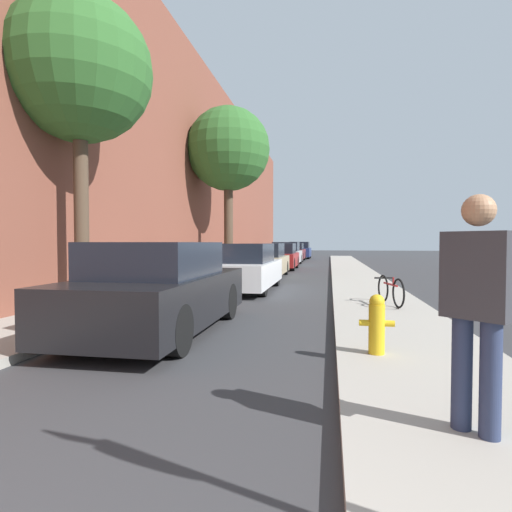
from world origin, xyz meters
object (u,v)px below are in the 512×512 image
parked_car_navy (300,251)px  pedestrian (477,299)px  street_tree_near (79,71)px  bicycle (390,290)px  parked_car_black (160,290)px  parked_car_silver (286,254)px  parked_car_maroon (293,252)px  parked_car_red (280,257)px  street_tree_far (228,150)px  fire_hydrant (377,323)px  parked_car_champagne (263,261)px  parked_car_white (243,268)px

parked_car_navy → pedestrian: 34.29m
street_tree_near → pedestrian: street_tree_near is taller
bicycle → parked_car_black: bearing=-156.5°
parked_car_silver → parked_car_navy: bearing=89.3°
parked_car_maroon → bicycle: bearing=-79.9°
street_tree_near → parked_car_black: bearing=-32.8°
parked_car_red → street_tree_far: (-1.62, -5.01, 4.71)m
parked_car_black → fire_hydrant: bearing=-19.4°
parked_car_champagne → parked_car_navy: bearing=89.7°
parked_car_champagne → pedestrian: 14.56m
parked_car_black → parked_car_silver: parked_car_silver is taller
parked_car_white → parked_car_navy: 24.98m
fire_hydrant → bicycle: (0.72, 4.07, -0.05)m
street_tree_near → fire_hydrant: size_ratio=8.88×
parked_car_red → pedestrian: size_ratio=2.35×
bicycle → parked_car_navy: bearing=85.3°
parked_car_champagne → parked_car_navy: size_ratio=1.04×
parked_car_navy → pedestrian: pedestrian is taller
street_tree_near → fire_hydrant: street_tree_near is taller
street_tree_far → pedestrian: street_tree_far is taller
street_tree_far → parked_car_silver: bearing=81.3°
parked_car_navy → parked_car_maroon: bearing=-91.8°
parked_car_navy → street_tree_near: 29.79m
parked_car_black → parked_car_champagne: bearing=90.4°
parked_car_red → pedestrian: bearing=-79.1°
parked_car_silver → parked_car_maroon: (-0.04, 5.38, -0.02)m
street_tree_near → pedestrian: (6.10, -4.71, -3.92)m
parked_car_champagne → fire_hydrant: (3.33, -12.05, -0.18)m
parked_car_white → parked_car_silver: 14.55m
parked_car_navy → fire_hydrant: parked_car_navy is taller
parked_car_champagne → parked_car_white: bearing=-88.0°
parked_car_black → parked_car_navy: 30.93m
street_tree_far → parked_car_maroon: bearing=84.6°
parked_car_maroon → parked_car_navy: 5.05m
parked_car_silver → parked_car_white: bearing=-89.3°
parked_car_black → pedestrian: size_ratio=2.54×
parked_car_champagne → fire_hydrant: parked_car_champagne is taller
parked_car_white → street_tree_far: 6.97m
parked_car_maroon → parked_car_black: bearing=-89.7°
parked_car_white → parked_car_maroon: bearing=90.6°
parked_car_white → parked_car_champagne: bearing=92.0°
parked_car_navy → pedestrian: size_ratio=2.41×
fire_hydrant → pedestrian: bearing=-77.4°
parked_car_white → fire_hydrant: (3.16, -7.10, -0.19)m
parked_car_red → fire_hydrant: 17.28m
fire_hydrant → parked_car_black: bearing=160.6°
parked_car_black → bicycle: 4.94m
parked_car_maroon → fire_hydrant: (3.38, -27.03, -0.18)m
street_tree_near → pedestrian: size_ratio=3.81×
parked_car_champagne → street_tree_near: (-2.32, -9.35, 4.31)m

